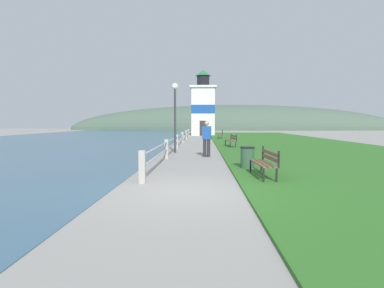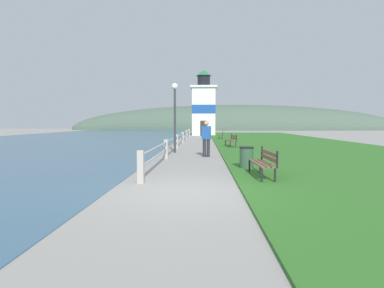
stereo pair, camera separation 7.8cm
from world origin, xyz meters
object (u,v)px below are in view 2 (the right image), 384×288
object	(u,v)px
trash_bin	(246,158)
lamp_post	(175,105)
park_bench_near	(264,161)
lighthouse	(204,108)
person_strolling	(206,137)
park_bench_midway	(232,140)
park_bench_far	(221,134)

from	to	relation	value
trash_bin	lamp_post	bearing A→B (deg)	118.26
park_bench_near	lamp_post	size ratio (longest dim) A/B	0.47
lighthouse	person_strolling	distance (m)	26.54
park_bench_midway	lighthouse	size ratio (longest dim) A/B	0.22
park_bench_midway	park_bench_far	xyz separation A→B (m)	(-0.04, 11.10, -0.00)
park_bench_midway	person_strolling	size ratio (longest dim) A/B	1.10
trash_bin	lamp_post	size ratio (longest dim) A/B	0.21
park_bench_near	person_strolling	world-z (taller)	person_strolling
park_bench_midway	lighthouse	bearing A→B (deg)	-90.02
trash_bin	lamp_post	xyz separation A→B (m)	(-3.22, 6.00, 2.31)
park_bench_near	lighthouse	size ratio (longest dim) A/B	0.21
person_strolling	trash_bin	xyz separation A→B (m)	(1.45, -4.02, -0.56)
park_bench_near	trash_bin	size ratio (longest dim) A/B	2.22
park_bench_midway	park_bench_far	world-z (taller)	same
park_bench_near	lamp_post	distance (m)	8.80
park_bench_far	person_strolling	size ratio (longest dim) A/B	0.93
trash_bin	park_bench_far	bearing A→B (deg)	89.07
park_bench_midway	lighthouse	xyz separation A→B (m)	(-1.96, 20.41, 3.28)
lighthouse	park_bench_far	bearing A→B (deg)	-78.36
park_bench_near	park_bench_far	size ratio (longest dim) A/B	1.10
park_bench_midway	trash_bin	bearing A→B (deg)	82.26
park_bench_near	lighthouse	xyz separation A→B (m)	(-1.87, 32.18, 3.28)
lighthouse	park_bench_near	bearing A→B (deg)	-86.68
park_bench_far	lighthouse	world-z (taller)	lighthouse
park_bench_near	lamp_post	bearing A→B (deg)	-68.10
park_bench_far	lamp_post	distance (m)	15.68
lighthouse	park_bench_midway	bearing A→B (deg)	-84.51
park_bench_far	lamp_post	bearing A→B (deg)	79.98
lighthouse	person_strolling	world-z (taller)	lighthouse
park_bench_midway	park_bench_far	bearing A→B (deg)	-95.29
person_strolling	trash_bin	bearing A→B (deg)	-152.33
person_strolling	park_bench_far	bearing A→B (deg)	1.90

